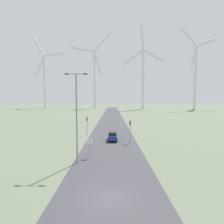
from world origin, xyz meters
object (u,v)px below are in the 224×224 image
(stop_sign_near, at_px, (91,144))
(car_approaching, at_px, (113,136))
(wind_turbine_far_left, at_px, (46,76))
(wind_turbine_right, at_px, (196,71))
(streetlamp, at_px, (77,109))
(wind_turbine_left, at_px, (95,74))
(traffic_light_post_near_right, at_px, (131,127))
(traffic_light_post_near_left, at_px, (88,122))
(wind_turbine_center, at_px, (144,73))

(stop_sign_near, bearing_deg, car_approaching, 72.00)
(wind_turbine_far_left, relative_size, wind_turbine_right, 1.01)
(streetlamp, distance_m, wind_turbine_right, 145.67)
(wind_turbine_left, bearing_deg, traffic_light_post_near_right, -81.33)
(traffic_light_post_near_right, distance_m, car_approaching, 4.49)
(wind_turbine_right, bearing_deg, traffic_light_post_near_right, -120.11)
(traffic_light_post_near_left, relative_size, wind_turbine_left, 0.06)
(car_approaching, relative_size, wind_turbine_left, 0.06)
(stop_sign_near, distance_m, traffic_light_post_near_right, 10.78)
(wind_turbine_left, bearing_deg, streetlamp, -85.27)
(wind_turbine_center, distance_m, wind_turbine_right, 43.03)
(streetlamp, bearing_deg, wind_turbine_right, 59.23)
(traffic_light_post_near_left, bearing_deg, car_approaching, -40.47)
(traffic_light_post_near_left, relative_size, wind_turbine_center, 0.06)
(stop_sign_near, distance_m, wind_turbine_center, 129.26)
(streetlamp, height_order, wind_turbine_center, wind_turbine_center)
(traffic_light_post_near_right, xyz_separation_m, wind_turbine_far_left, (-66.65, 132.07, 26.86))
(wind_turbine_left, bearing_deg, wind_turbine_center, -18.93)
(traffic_light_post_near_right, distance_m, wind_turbine_right, 133.40)
(traffic_light_post_near_right, distance_m, wind_turbine_center, 119.65)
(streetlamp, height_order, stop_sign_near, streetlamp)
(car_approaching, xyz_separation_m, wind_turbine_far_left, (-63.28, 130.10, 29.10))
(wind_turbine_far_left, bearing_deg, traffic_light_post_near_left, -65.36)
(wind_turbine_center, bearing_deg, traffic_light_post_near_left, -106.46)
(wind_turbine_left, relative_size, wind_turbine_right, 1.04)
(wind_turbine_right, bearing_deg, stop_sign_near, -120.77)
(traffic_light_post_near_left, relative_size, car_approaching, 1.04)
(traffic_light_post_near_right, bearing_deg, wind_turbine_right, 59.89)
(streetlamp, distance_m, wind_turbine_left, 142.00)
(traffic_light_post_near_right, distance_m, wind_turbine_far_left, 150.35)
(streetlamp, xyz_separation_m, car_approaching, (4.72, 12.61, -6.27))
(wind_turbine_right, bearing_deg, car_approaching, -121.82)
(car_approaching, bearing_deg, stop_sign_near, -108.00)
(car_approaching, bearing_deg, traffic_light_post_near_right, -30.27)
(stop_sign_near, relative_size, wind_turbine_center, 0.04)
(wind_turbine_right, bearing_deg, streetlamp, -120.77)
(traffic_light_post_near_right, bearing_deg, wind_turbine_center, 78.92)
(stop_sign_near, distance_m, traffic_light_post_near_left, 15.64)
(traffic_light_post_near_right, relative_size, car_approaching, 1.04)
(traffic_light_post_near_left, bearing_deg, traffic_light_post_near_right, -37.08)
(wind_turbine_far_left, relative_size, wind_turbine_left, 0.97)
(traffic_light_post_near_left, distance_m, wind_turbine_far_left, 140.16)
(stop_sign_near, height_order, car_approaching, stop_sign_near)
(streetlamp, distance_m, wind_turbine_center, 130.73)
(car_approaching, bearing_deg, wind_turbine_right, 58.18)
(streetlamp, distance_m, traffic_light_post_near_right, 13.96)
(car_approaching, height_order, wind_turbine_far_left, wind_turbine_far_left)
(wind_turbine_far_left, bearing_deg, traffic_light_post_near_right, -63.22)
(wind_turbine_right, bearing_deg, wind_turbine_far_left, 171.68)
(traffic_light_post_near_left, bearing_deg, wind_turbine_far_left, 114.64)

